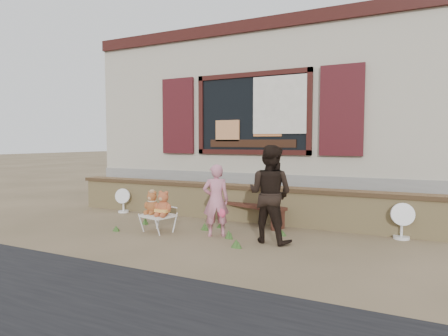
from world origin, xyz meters
The scene contains 12 objects.
ground centered at (0.00, 0.00, 0.00)m, with size 80.00×80.00×0.00m, color brown.
shopfront centered at (0.00, 4.49, 2.00)m, with size 8.04×5.13×4.00m.
brick_wall centered at (0.00, 1.00, 0.34)m, with size 7.10×0.36×0.67m.
bench centered at (0.42, 0.80, 0.27)m, with size 1.44×0.77×0.36m.
folding_chair centered at (-0.70, -0.42, 0.26)m, with size 0.56×0.52×0.29m.
teddy_bear_left centered at (-0.83, -0.39, 0.48)m, with size 0.28×0.24×0.38m, color brown, non-canonical shape.
teddy_bear_right centered at (-0.56, -0.46, 0.49)m, with size 0.30×0.26×0.41m, color #9A4A2A, non-canonical shape.
child centered at (0.26, -0.24, 0.56)m, with size 0.41×0.27×1.12m, color pink.
adult centered at (1.13, -0.21, 0.71)m, with size 0.69×0.54×1.42m, color black.
fan_left centered at (-2.35, 0.67, 0.25)m, with size 0.32×0.21×0.50m.
fan_right centered at (2.87, 0.80, 0.28)m, with size 0.36×0.23×0.55m.
grass_tufts centered at (0.16, -0.13, 0.05)m, with size 2.67×1.14×0.13m.
Camera 1 is at (2.84, -5.37, 1.46)m, focal length 30.00 mm.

